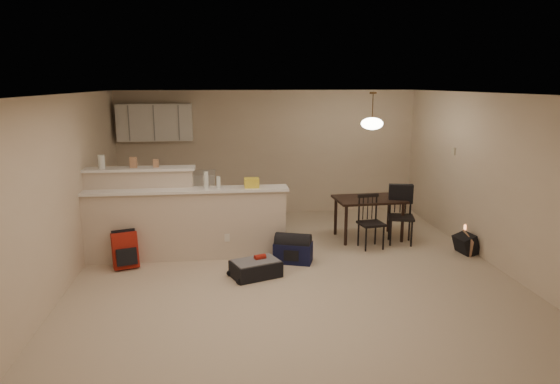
{
  "coord_description": "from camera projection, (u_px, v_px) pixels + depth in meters",
  "views": [
    {
      "loc": [
        -0.95,
        -6.5,
        2.65
      ],
      "look_at": [
        -0.1,
        0.7,
        1.05
      ],
      "focal_mm": 32.0,
      "sensor_mm": 36.0,
      "label": 1
    }
  ],
  "objects": [
    {
      "name": "breakfast_bar",
      "position": [
        170.0,
        219.0,
        7.6
      ],
      "size": [
        3.08,
        0.58,
        1.39
      ],
      "color": "beige",
      "rests_on": "ground"
    },
    {
      "name": "room",
      "position": [
        293.0,
        188.0,
        6.71
      ],
      "size": [
        7.0,
        7.02,
        2.5
      ],
      "color": "#C2AF95",
      "rests_on": "ground"
    },
    {
      "name": "cardboard_sheet",
      "position": [
        467.0,
        244.0,
        7.84
      ],
      "size": [
        0.06,
        0.41,
        0.31
      ],
      "primitive_type": "cube",
      "rotation": [
        0.0,
        0.0,
        1.48
      ],
      "color": "#AB7B58",
      "rests_on": "ground"
    },
    {
      "name": "dining_chair_near",
      "position": [
        371.0,
        222.0,
        8.07
      ],
      "size": [
        0.43,
        0.42,
        0.87
      ],
      "primitive_type": null,
      "rotation": [
        0.0,
        0.0,
        0.15
      ],
      "color": "black",
      "rests_on": "ground"
    },
    {
      "name": "bottle_b",
      "position": [
        218.0,
        182.0,
        7.48
      ],
      "size": [
        0.06,
        0.06,
        0.18
      ],
      "primitive_type": "cylinder",
      "color": "silver",
      "rests_on": "breakfast_bar"
    },
    {
      "name": "dining_table",
      "position": [
        369.0,
        203.0,
        8.53
      ],
      "size": [
        1.18,
        0.82,
        0.71
      ],
      "rotation": [
        0.0,
        0.0,
        0.05
      ],
      "color": "black",
      "rests_on": "ground"
    },
    {
      "name": "thermostat",
      "position": [
        453.0,
        151.0,
        8.51
      ],
      "size": [
        0.02,
        0.12,
        0.12
      ],
      "primitive_type": "cube",
      "color": "beige",
      "rests_on": "room"
    },
    {
      "name": "jar",
      "position": [
        101.0,
        162.0,
        7.43
      ],
      "size": [
        0.1,
        0.1,
        0.2
      ],
      "primitive_type": "cylinder",
      "color": "silver",
      "rests_on": "breakfast_bar"
    },
    {
      "name": "red_backpack",
      "position": [
        125.0,
        250.0,
        7.24
      ],
      "size": [
        0.4,
        0.32,
        0.52
      ],
      "primitive_type": "cube",
      "rotation": [
        0.0,
        0.0,
        0.32
      ],
      "color": "maroon",
      "rests_on": "ground"
    },
    {
      "name": "upper_cabinets",
      "position": [
        155.0,
        122.0,
        9.54
      ],
      "size": [
        1.4,
        0.34,
        0.7
      ],
      "primitive_type": "cube",
      "color": "white",
      "rests_on": "room"
    },
    {
      "name": "pendant_lamp",
      "position": [
        372.0,
        123.0,
        8.24
      ],
      "size": [
        0.36,
        0.36,
        0.62
      ],
      "color": "brown",
      "rests_on": "room"
    },
    {
      "name": "bag_lump",
      "position": [
        252.0,
        183.0,
        7.55
      ],
      "size": [
        0.22,
        0.18,
        0.14
      ],
      "primitive_type": "cube",
      "color": "#AB7B58",
      "rests_on": "breakfast_bar"
    },
    {
      "name": "bottle_a",
      "position": [
        206.0,
        180.0,
        7.45
      ],
      "size": [
        0.07,
        0.07,
        0.26
      ],
      "primitive_type": "cylinder",
      "color": "silver",
      "rests_on": "breakfast_bar"
    },
    {
      "name": "cereal_box",
      "position": [
        133.0,
        162.0,
        7.49
      ],
      "size": [
        0.1,
        0.07,
        0.16
      ],
      "primitive_type": "cube",
      "color": "#AB7B58",
      "rests_on": "breakfast_bar"
    },
    {
      "name": "suitcase",
      "position": [
        256.0,
        269.0,
        6.93
      ],
      "size": [
        0.76,
        0.63,
        0.22
      ],
      "primitive_type": "cube",
      "rotation": [
        0.0,
        0.0,
        0.36
      ],
      "color": "black",
      "rests_on": "ground"
    },
    {
      "name": "small_box",
      "position": [
        156.0,
        163.0,
        7.53
      ],
      "size": [
        0.08,
        0.06,
        0.12
      ],
      "primitive_type": "cube",
      "color": "#AB7B58",
      "rests_on": "breakfast_bar"
    },
    {
      "name": "black_daypack",
      "position": [
        466.0,
        244.0,
        7.87
      ],
      "size": [
        0.28,
        0.37,
        0.3
      ],
      "primitive_type": "cube",
      "rotation": [
        0.0,
        0.0,
        1.71
      ],
      "color": "black",
      "rests_on": "ground"
    },
    {
      "name": "dining_chair_far",
      "position": [
        401.0,
        216.0,
        8.3
      ],
      "size": [
        0.5,
        0.49,
        0.95
      ],
      "primitive_type": null,
      "rotation": [
        0.0,
        0.0,
        -0.25
      ],
      "color": "black",
      "rests_on": "ground"
    },
    {
      "name": "kitchen_counter",
      "position": [
        169.0,
        197.0,
        9.75
      ],
      "size": [
        1.8,
        0.6,
        0.9
      ],
      "primitive_type": "cube",
      "color": "white",
      "rests_on": "ground"
    },
    {
      "name": "navy_duffel",
      "position": [
        293.0,
        252.0,
        7.48
      ],
      "size": [
        0.63,
        0.47,
        0.31
      ],
      "primitive_type": "cube",
      "rotation": [
        0.0,
        0.0,
        -0.32
      ],
      "color": "#101333",
      "rests_on": "ground"
    }
  ]
}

